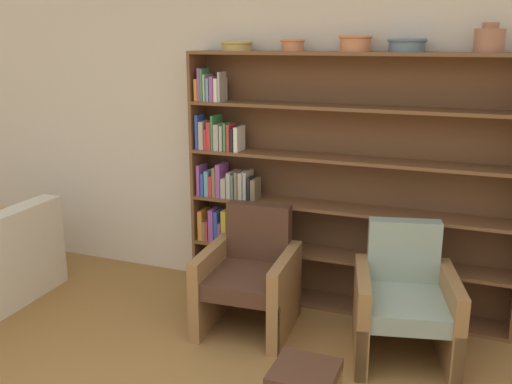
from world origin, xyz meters
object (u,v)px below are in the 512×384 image
bowl_copper (293,44)px  footstool (304,380)px  bowl_brass (237,45)px  bowl_sage (355,42)px  vase_tall (489,40)px  bowl_olive (407,44)px  bookshelf (317,189)px  armchair_leather (250,277)px  armchair_cushioned (404,301)px

bowl_copper → footstool: 2.39m
bowl_brass → bowl_sage: bowl_sage is taller
bowl_brass → vase_tall: vase_tall is taller
bowl_copper → footstool: bearing=-69.0°
vase_tall → footstool: (-0.74, -1.55, -1.74)m
bowl_olive → bowl_copper: bearing=180.0°
bowl_sage → bowl_olive: bowl_sage is taller
bookshelf → armchair_leather: 0.86m
bowl_brass → bowl_sage: size_ratio=1.02×
bowl_copper → armchair_cushioned: bowl_copper is taller
bowl_brass → armchair_cushioned: bowl_brass is taller
bowl_brass → armchair_cushioned: 2.23m
bowl_olive → bowl_sage: bearing=180.0°
bowl_copper → vase_tall: (1.34, -0.00, 0.03)m
bowl_brass → vase_tall: size_ratio=1.27×
vase_tall → armchair_cushioned: (-0.36, -0.56, -1.67)m
armchair_cushioned → footstool: armchair_cushioned is taller
bookshelf → armchair_leather: size_ratio=2.87×
vase_tall → armchair_leather: (-1.46, -0.56, -1.67)m
bowl_sage → armchair_leather: 1.83m
bowl_copper → bowl_olive: bearing=0.0°
bowl_copper → vase_tall: size_ratio=0.96×
bookshelf → footstool: bearing=-76.1°
vase_tall → bowl_brass: bearing=180.0°
bookshelf → bowl_brass: (-0.66, -0.02, 1.07)m
bowl_brass → vase_tall: (1.79, -0.00, 0.04)m
bowl_olive → armchair_leather: bowl_olive is taller
bookshelf → bowl_olive: 1.24m
vase_tall → footstool: vase_tall is taller
bookshelf → bowl_olive: bearing=-1.9°
bowl_brass → bowl_olive: size_ratio=0.91×
bowl_sage → armchair_leather: (-0.58, -0.56, -1.65)m
bookshelf → bowl_copper: (-0.21, -0.02, 1.08)m
bowl_olive → footstool: bowl_olive is taller
vase_tall → armchair_cushioned: bearing=-122.6°
bowl_copper → armchair_leather: size_ratio=0.21×
bookshelf → vase_tall: vase_tall is taller
vase_tall → armchair_leather: size_ratio=0.22×
bowl_sage → armchair_cushioned: bearing=-47.0°
vase_tall → footstool: size_ratio=0.51×
bowl_copper → footstool: (0.60, -1.55, -1.71)m
bowl_copper → armchair_leather: bearing=-102.1°
bowl_olive → armchair_leather: 1.96m
bowl_copper → bowl_brass: bearing=180.0°
bowl_copper → bowl_sage: (0.46, 0.00, 0.01)m
vase_tall → armchair_cushioned: vase_tall is taller
bookshelf → footstool: (0.39, -1.58, -0.63)m
bowl_brass → bookshelf: bearing=1.8°
armchair_cushioned → bookshelf: bearing=-50.3°
bowl_olive → footstool: bearing=-98.1°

